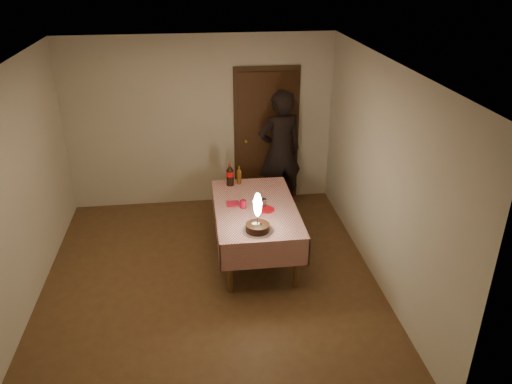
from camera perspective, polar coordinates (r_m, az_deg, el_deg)
The scene contains 11 objects.
ground at distance 6.17m, azimuth -5.18°, elevation -10.25°, with size 4.00×4.50×0.01m, color brown.
room_shell at distance 5.44m, azimuth -5.54°, elevation 4.50°, with size 4.04×4.54×2.62m.
dining_table at distance 6.33m, azimuth -0.06°, elevation -2.45°, with size 1.02×1.72×0.72m.
birthday_cake at distance 5.68m, azimuth 0.19°, elevation -3.45°, with size 0.35×0.35×0.48m.
red_plate at distance 6.20m, azimuth 1.12°, elevation -2.01°, with size 0.22×0.22×0.01m, color red.
red_cup at distance 6.24m, azimuth -1.49°, elevation -1.37°, with size 0.08×0.08×0.10m, color #AD0C29.
clear_cup at distance 6.29m, azimuth 0.88°, elevation -1.19°, with size 0.07×0.07×0.09m, color silver.
napkin_stack at distance 6.33m, azimuth -2.65°, elevation -1.35°, with size 0.15×0.15×0.02m, color #B6142F.
cola_bottle at distance 6.81m, azimuth -2.99°, elevation 1.98°, with size 0.10×0.10×0.32m.
amber_bottle_left at distance 6.86m, azimuth -1.96°, elevation 1.90°, with size 0.06×0.06×0.25m.
photographer at distance 7.46m, azimuth 2.75°, elevation 4.66°, with size 0.76×0.59×1.87m.
Camera 1 is at (-0.09, -5.00, 3.61)m, focal length 35.00 mm.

